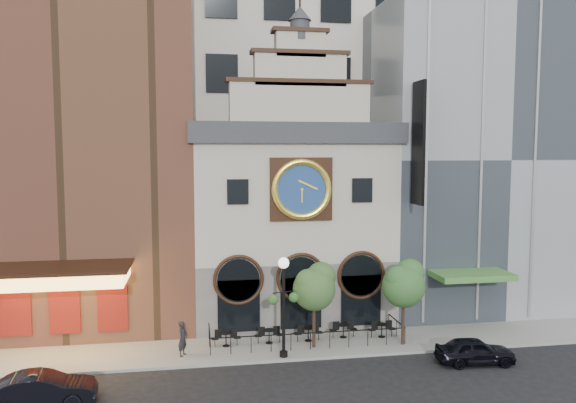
# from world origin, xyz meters

# --- Properties ---
(ground) EXTENTS (120.00, 120.00, 0.00)m
(ground) POSITION_xyz_m (0.00, 0.00, 0.00)
(ground) COLOR black
(ground) RESTS_ON ground
(sidewalk) EXTENTS (44.00, 5.00, 0.15)m
(sidewalk) POSITION_xyz_m (0.00, 2.50, 0.07)
(sidewalk) COLOR gray
(sidewalk) RESTS_ON ground
(clock_building) EXTENTS (12.60, 8.78, 18.65)m
(clock_building) POSITION_xyz_m (0.00, 7.82, 6.69)
(clock_building) COLOR #605E5B
(clock_building) RESTS_ON ground
(theater_building) EXTENTS (14.00, 15.60, 25.00)m
(theater_building) POSITION_xyz_m (-13.00, 9.96, 12.60)
(theater_building) COLOR brown
(theater_building) RESTS_ON ground
(retail_building) EXTENTS (14.00, 14.40, 20.00)m
(retail_building) POSITION_xyz_m (12.99, 9.99, 10.14)
(retail_building) COLOR gray
(retail_building) RESTS_ON ground
(office_tower) EXTENTS (20.00, 16.00, 40.00)m
(office_tower) POSITION_xyz_m (0.00, 20.00, 20.00)
(office_tower) COLOR beige
(office_tower) RESTS_ON ground
(cafe_railing) EXTENTS (10.60, 2.60, 0.90)m
(cafe_railing) POSITION_xyz_m (0.00, 2.50, 0.60)
(cafe_railing) COLOR black
(cafe_railing) RESTS_ON sidewalk
(bistro_0) EXTENTS (1.58, 0.68, 0.90)m
(bistro_0) POSITION_xyz_m (-4.42, 2.46, 0.61)
(bistro_0) COLOR black
(bistro_0) RESTS_ON sidewalk
(bistro_1) EXTENTS (1.58, 0.68, 0.90)m
(bistro_1) POSITION_xyz_m (-2.05, 2.53, 0.61)
(bistro_1) COLOR black
(bistro_1) RESTS_ON sidewalk
(bistro_2) EXTENTS (1.58, 0.68, 0.90)m
(bistro_2) POSITION_xyz_m (0.16, 2.54, 0.61)
(bistro_2) COLOR black
(bistro_2) RESTS_ON sidewalk
(bistro_3) EXTENTS (1.58, 0.68, 0.90)m
(bistro_3) POSITION_xyz_m (2.24, 2.78, 0.61)
(bistro_3) COLOR black
(bistro_3) RESTS_ON sidewalk
(bistro_4) EXTENTS (1.58, 0.68, 0.90)m
(bistro_4) POSITION_xyz_m (4.41, 2.49, 0.61)
(bistro_4) COLOR black
(bistro_4) RESTS_ON sidewalk
(car_right) EXTENTS (4.05, 1.91, 1.34)m
(car_right) POSITION_xyz_m (7.85, -1.78, 0.67)
(car_right) COLOR black
(car_right) RESTS_ON ground
(car_left) EXTENTS (4.54, 1.97, 1.45)m
(car_left) POSITION_xyz_m (-12.44, -3.19, 0.73)
(car_left) COLOR black
(car_left) RESTS_ON ground
(pedestrian) EXTENTS (0.68, 0.79, 1.82)m
(pedestrian) POSITION_xyz_m (-6.70, 1.40, 1.06)
(pedestrian) COLOR black
(pedestrian) RESTS_ON sidewalk
(lamppost) EXTENTS (1.63, 0.79, 5.18)m
(lamppost) POSITION_xyz_m (-1.58, 0.40, 3.36)
(lamppost) COLOR black
(lamppost) RESTS_ON sidewalk
(tree_left) EXTENTS (2.38, 2.30, 4.59)m
(tree_left) POSITION_xyz_m (0.30, 1.57, 3.52)
(tree_left) COLOR #382619
(tree_left) RESTS_ON sidewalk
(tree_right) EXTENTS (2.43, 2.34, 4.68)m
(tree_right) POSITION_xyz_m (5.20, 1.20, 3.58)
(tree_right) COLOR #382619
(tree_right) RESTS_ON sidewalk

